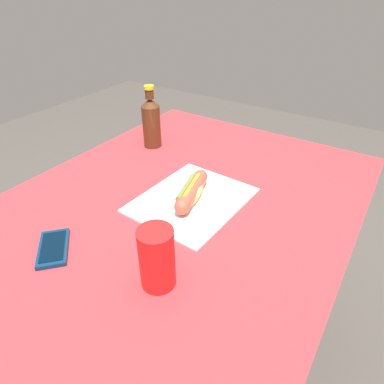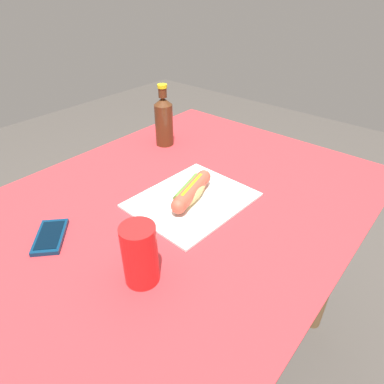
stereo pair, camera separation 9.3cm
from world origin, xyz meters
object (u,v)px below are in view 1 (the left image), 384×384
at_px(cell_phone, 53,248).
at_px(drinking_cup, 157,258).
at_px(hot_dog, 192,191).
at_px(soda_bottle, 151,121).

xyz_separation_m(cell_phone, drinking_cup, (0.06, -0.27, 0.06)).
height_order(cell_phone, drinking_cup, drinking_cup).
height_order(hot_dog, cell_phone, hot_dog).
bearing_deg(drinking_cup, hot_dog, 20.21).
xyz_separation_m(cell_phone, soda_bottle, (0.57, 0.16, 0.09)).
height_order(soda_bottle, drinking_cup, soda_bottle).
bearing_deg(hot_dog, soda_bottle, 55.27).
relative_size(hot_dog, cell_phone, 1.48).
distance_m(hot_dog, cell_phone, 0.38).
bearing_deg(soda_bottle, cell_phone, -164.39).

